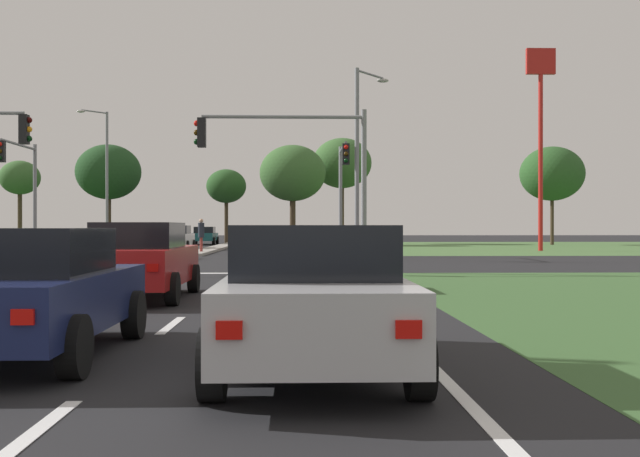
{
  "coord_description": "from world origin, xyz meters",
  "views": [
    {
      "loc": [
        5.4,
        -1.27,
        1.5
      ],
      "look_at": [
        6.4,
        31.26,
        1.42
      ],
      "focal_mm": 42.41,
      "sensor_mm": 36.0,
      "label": 1
    }
  ],
  "objects": [
    {
      "name": "car_black_fifth",
      "position": [
        5.56,
        16.95,
        0.76
      ],
      "size": [
        2.03,
        4.23,
        1.48
      ],
      "color": "black",
      "rests_on": "ground"
    },
    {
      "name": "car_white_fourth",
      "position": [
        -2.31,
        47.0,
        0.81
      ],
      "size": [
        2.07,
        4.42,
        1.58
      ],
      "rotation": [
        0.0,
        0.0,
        3.14
      ],
      "color": "silver",
      "rests_on": "ground"
    },
    {
      "name": "car_silver_sixth",
      "position": [
        5.57,
        6.58,
        0.77
      ],
      "size": [
        2.0,
        4.43,
        1.51
      ],
      "color": "#B7B7BC",
      "rests_on": "ground"
    },
    {
      "name": "crosswalk_bar_fourth",
      "position": [
        -2.95,
        24.8,
        0.01
      ],
      "size": [
        0.7,
        2.8,
        0.01
      ],
      "primitive_type": "cube",
      "color": "silver",
      "rests_on": "ground"
    },
    {
      "name": "treeline_fourth",
      "position": [
        5.06,
        60.4,
        5.85
      ],
      "size": [
        5.4,
        5.4,
        8.17
      ],
      "color": "#423323",
      "rests_on": "ground"
    },
    {
      "name": "lane_dash_third",
      "position": [
        3.5,
        16.24,
        0.01
      ],
      "size": [
        0.14,
        2.0,
        0.01
      ],
      "primitive_type": "cube",
      "color": "silver",
      "rests_on": "ground"
    },
    {
      "name": "traffic_signal_far_left",
      "position": [
        -7.6,
        34.94,
        3.85
      ],
      "size": [
        0.32,
        4.61,
        5.59
      ],
      "color": "gray",
      "rests_on": "ground"
    },
    {
      "name": "fastfood_pole_sign",
      "position": [
        20.53,
        45.13,
        9.08
      ],
      "size": [
        1.8,
        0.4,
        12.56
      ],
      "color": "red",
      "rests_on": "ground"
    },
    {
      "name": "traffic_signal_far_right",
      "position": [
        7.6,
        34.98,
        3.8
      ],
      "size": [
        0.32,
        4.49,
        5.52
      ],
      "color": "gray",
      "rests_on": "ground"
    },
    {
      "name": "lane_dash_second",
      "position": [
        3.5,
        10.24,
        0.01
      ],
      "size": [
        0.14,
        2.0,
        0.01
      ],
      "primitive_type": "cube",
      "color": "silver",
      "rests_on": "ground"
    },
    {
      "name": "treeline_third",
      "position": [
        -0.85,
        65.86,
        5.06
      ],
      "size": [
        3.53,
        3.53,
        6.6
      ],
      "color": "#423323",
      "rests_on": "ground"
    },
    {
      "name": "car_teal_third",
      "position": [
        -2.4,
        62.82,
        0.77
      ],
      "size": [
        2.06,
        4.53,
        1.49
      ],
      "rotation": [
        0.0,
        0.0,
        3.14
      ],
      "color": "#19565B",
      "rests_on": "ground"
    },
    {
      "name": "median_island_far",
      "position": [
        0.0,
        55.0,
        0.07
      ],
      "size": [
        1.2,
        36.0,
        0.14
      ],
      "primitive_type": "cube",
      "color": "gray",
      "rests_on": "ground"
    },
    {
      "name": "street_lamp_third",
      "position": [
        -8.23,
        52.69,
        5.39
      ],
      "size": [
        1.77,
        1.78,
        9.67
      ],
      "color": "gray",
      "rests_on": "ground"
    },
    {
      "name": "grass_verge_far_right",
      "position": [
        25.5,
        54.5,
        0.0
      ],
      "size": [
        35.0,
        35.0,
        0.01
      ],
      "primitive_type": "cube",
      "color": "#476B38",
      "rests_on": "ground"
    },
    {
      "name": "car_red_second",
      "position": [
        2.16,
        14.51,
        0.81
      ],
      "size": [
        2.0,
        4.62,
        1.58
      ],
      "color": "#A31919",
      "rests_on": "ground"
    },
    {
      "name": "car_navy_near",
      "position": [
        2.3,
        7.51,
        0.76
      ],
      "size": [
        2.06,
        4.25,
        1.48
      ],
      "color": "#161E47",
      "rests_on": "ground"
    },
    {
      "name": "lane_dash_fourth",
      "position": [
        3.5,
        22.24,
        0.01
      ],
      "size": [
        0.14,
        2.0,
        0.01
      ],
      "primitive_type": "cube",
      "color": "silver",
      "rests_on": "ground"
    },
    {
      "name": "treeline_sixth",
      "position": [
        26.5,
        60.48,
        5.87
      ],
      "size": [
        5.27,
        5.27,
        8.12
      ],
      "color": "#423323",
      "rests_on": "ground"
    },
    {
      "name": "treeline_second",
      "position": [
        -10.56,
        63.19,
        6.12
      ],
      "size": [
        5.47,
        5.47,
        8.47
      ],
      "color": "#423323",
      "rests_on": "ground"
    },
    {
      "name": "ground_plane",
      "position": [
        0.0,
        30.0,
        0.0
      ],
      "size": [
        200.0,
        200.0,
        0.0
      ],
      "primitive_type": "plane",
      "color": "black"
    },
    {
      "name": "pedestrian_at_median",
      "position": [
        0.15,
        40.33,
        1.23
      ],
      "size": [
        0.34,
        0.34,
        1.8
      ],
      "rotation": [
        0.0,
        0.0,
        6.19
      ],
      "color": "maroon",
      "rests_on": "median_island_far"
    },
    {
      "name": "traffic_signal_near_right",
      "position": [
        5.47,
        23.4,
        3.75
      ],
      "size": [
        5.64,
        0.32,
        5.34
      ],
      "color": "gray",
      "rests_on": "ground"
    },
    {
      "name": "street_lamp_second",
      "position": [
        8.25,
        32.73,
        4.88
      ],
      "size": [
        1.75,
        2.07,
        8.62
      ],
      "color": "gray",
      "rests_on": "ground"
    },
    {
      "name": "edge_line_right",
      "position": [
        6.85,
        12.0,
        0.01
      ],
      "size": [
        0.14,
        24.0,
        0.01
      ],
      "primitive_type": "cube",
      "color": "silver",
      "rests_on": "ground"
    },
    {
      "name": "stop_bar_near",
      "position": [
        3.8,
        23.0,
        0.01
      ],
      "size": [
        6.4,
        0.5,
        0.01
      ],
      "primitive_type": "cube",
      "color": "silver",
      "rests_on": "ground"
    },
    {
      "name": "crosswalk_bar_third",
      "position": [
        -4.1,
        24.8,
        0.01
      ],
      "size": [
        0.7,
        2.8,
        0.01
      ],
      "primitive_type": "cube",
      "color": "silver",
      "rests_on": "ground"
    },
    {
      "name": "crosswalk_bar_fifth",
      "position": [
        -1.8,
        24.8,
        0.01
      ],
      "size": [
        0.7,
        2.8,
        0.01
      ],
      "primitive_type": "cube",
      "color": "silver",
      "rests_on": "ground"
    },
    {
      "name": "treeline_near",
      "position": [
        -19.02,
        66.04,
        5.77
      ],
      "size": [
        3.52,
        3.52,
        7.33
      ],
      "color": "#423323",
      "rests_on": "ground"
    },
    {
      "name": "lane_dash_near",
      "position": [
        3.5,
        4.24,
        0.01
      ],
      "size": [
        0.14,
        2.0,
        0.01
      ],
      "primitive_type": "cube",
      "color": "silver",
      "rests_on": "ground"
    },
    {
      "name": "treeline_fifth",
      "position": [
        9.38,
        64.97,
        7.06
      ],
      "size": [
        5.18,
        5.18,
        9.29
      ],
      "color": "#423323",
      "rests_on": "ground"
    }
  ]
}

